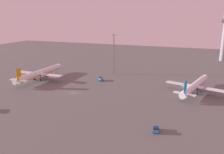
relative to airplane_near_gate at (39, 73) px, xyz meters
The scene contains 6 objects.
ground_plane 37.00m from the airplane_near_gate, 24.25° to the right, with size 416.00×416.00×0.00m, color #605E5B.
airplane_near_gate is the anchor object (origin of this frame).
airplane_taxiway_distant 95.16m from the airplane_near_gate, ahead, with size 31.27×39.84×10.38m.
baggage_tractor 93.04m from the airplane_near_gate, 26.79° to the right, with size 2.49×4.36×2.25m.
maintenance_van 40.06m from the airplane_near_gate, 17.35° to the left, with size 4.27×4.35×2.25m.
apron_light_west 51.95m from the airplane_near_gate, 38.09° to the left, with size 4.80×0.90×28.25m.
Camera 1 is at (60.69, -101.35, 40.39)m, focal length 36.40 mm.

